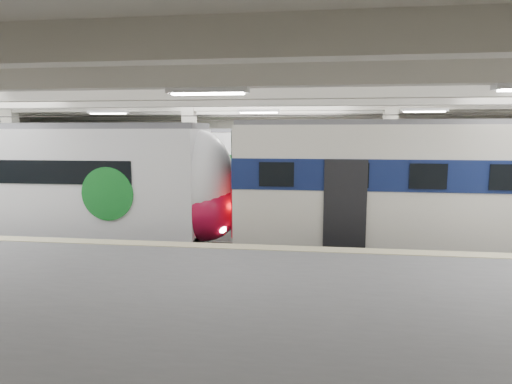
# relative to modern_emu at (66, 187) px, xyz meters

# --- Properties ---
(station_hall) EXTENTS (36.00, 24.00, 5.75)m
(station_hall) POSITION_rel_modern_emu_xyz_m (6.75, -1.74, 1.05)
(station_hall) COLOR black
(station_hall) RESTS_ON ground
(modern_emu) EXTENTS (13.83, 2.86, 4.46)m
(modern_emu) POSITION_rel_modern_emu_xyz_m (0.00, 0.00, 0.00)
(modern_emu) COLOR white
(modern_emu) RESTS_ON ground
(older_rer) EXTENTS (13.79, 3.04, 4.53)m
(older_rer) POSITION_rel_modern_emu_xyz_m (13.15, 0.00, 0.18)
(older_rer) COLOR silver
(older_rer) RESTS_ON ground
(far_train) EXTENTS (13.45, 2.83, 4.31)m
(far_train) POSITION_rel_modern_emu_xyz_m (-1.25, 5.50, 0.03)
(far_train) COLOR white
(far_train) RESTS_ON ground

